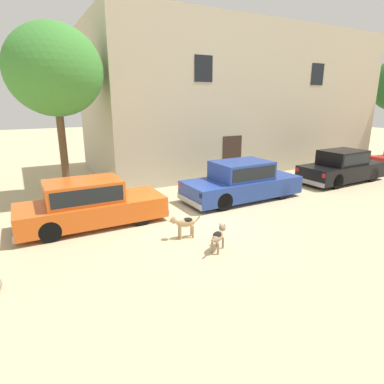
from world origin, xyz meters
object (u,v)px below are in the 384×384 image
(stray_dog_tan, at_px, (184,223))
(acacia_tree_left, at_px, (55,71))
(parked_sedan_third, at_px, (342,166))
(parked_sedan_nearest, at_px, (89,203))
(stray_dog_spotted, at_px, (218,235))
(parked_sedan_second, at_px, (242,181))

(stray_dog_tan, bearing_deg, acacia_tree_left, -57.59)
(acacia_tree_left, bearing_deg, parked_sedan_third, -16.13)
(parked_sedan_third, bearing_deg, parked_sedan_nearest, 178.18)
(acacia_tree_left, bearing_deg, stray_dog_spotted, -68.00)
(parked_sedan_second, height_order, stray_dog_tan, parked_sedan_second)
(parked_sedan_second, bearing_deg, acacia_tree_left, 149.03)
(parked_sedan_nearest, height_order, stray_dog_tan, parked_sedan_nearest)
(parked_sedan_second, relative_size, parked_sedan_third, 1.05)
(stray_dog_tan, bearing_deg, parked_sedan_second, -138.05)
(parked_sedan_second, distance_m, parked_sedan_third, 5.88)
(parked_sedan_third, height_order, stray_dog_tan, parked_sedan_third)
(parked_sedan_nearest, relative_size, parked_sedan_third, 0.99)
(parked_sedan_nearest, height_order, stray_dog_spotted, parked_sedan_nearest)
(parked_sedan_second, xyz_separation_m, parked_sedan_third, (5.88, 0.03, -0.00))
(stray_dog_spotted, xyz_separation_m, stray_dog_tan, (-0.44, 1.11, 0.05))
(parked_sedan_nearest, bearing_deg, acacia_tree_left, 92.98)
(parked_sedan_second, height_order, acacia_tree_left, acacia_tree_left)
(stray_dog_spotted, height_order, stray_dog_tan, stray_dog_tan)
(parked_sedan_second, bearing_deg, parked_sedan_nearest, 179.04)
(parked_sedan_nearest, height_order, acacia_tree_left, acacia_tree_left)
(parked_sedan_nearest, bearing_deg, stray_dog_spotted, -52.72)
(parked_sedan_nearest, distance_m, parked_sedan_second, 5.81)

